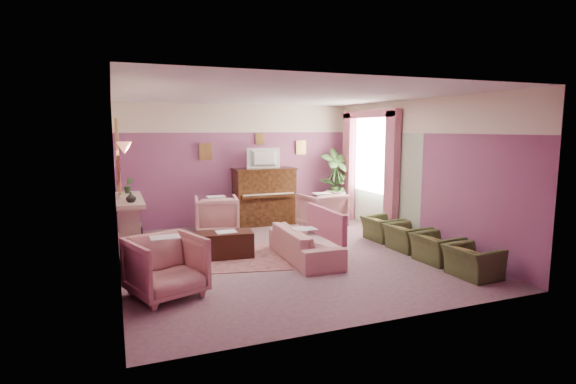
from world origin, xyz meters
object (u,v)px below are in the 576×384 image
object	(u,v)px
piano	(264,197)
side_table	(335,206)
olive_chair_b	(437,244)
olive_chair_d	(382,225)
floral_armchair_right	(322,209)
olive_chair_c	(407,233)
floral_armchair_left	(216,213)
olive_chair_a	(473,257)
coffee_table	(224,245)
television	(265,157)
sofa	(305,238)
floral_armchair_front	(166,263)

from	to	relation	value
piano	side_table	size ratio (longest dim) A/B	2.00
olive_chair_b	olive_chair_d	bearing A→B (deg)	90.00
floral_armchair_right	olive_chair_b	xyz separation A→B (m)	(0.70, -2.99, -0.14)
piano	olive_chair_c	distance (m)	3.62
piano	floral_armchair_left	world-z (taller)	piano
olive_chair_a	piano	bearing A→B (deg)	109.83
coffee_table	olive_chair_d	world-z (taller)	olive_chair_d
coffee_table	floral_armchair_left	bearing A→B (deg)	81.46
olive_chair_c	olive_chair_a	bearing A→B (deg)	-90.00
television	floral_armchair_right	size ratio (longest dim) A/B	0.87
sofa	floral_armchair_front	world-z (taller)	floral_armchair_front
olive_chair_a	television	bearing A→B (deg)	110.02
television	side_table	distance (m)	2.18
sofa	floral_armchair_front	distance (m)	2.60
floral_armchair_right	olive_chair_b	size ratio (longest dim) A/B	1.24
coffee_table	floral_armchair_right	distance (m)	2.94
floral_armchair_front	television	bearing A→B (deg)	55.37
television	floral_armchair_front	distance (m)	4.85
sofa	olive_chair_b	size ratio (longest dim) A/B	2.51
olive_chair_c	olive_chair_d	xyz separation A→B (m)	(0.00, 0.82, 0.00)
television	olive_chair_d	bearing A→B (deg)	-52.92
olive_chair_a	olive_chair_b	size ratio (longest dim) A/B	1.00
olive_chair_d	floral_armchair_left	bearing A→B (deg)	150.09
floral_armchair_left	olive_chair_b	xyz separation A→B (m)	(3.00, -3.37, -0.14)
olive_chair_c	olive_chair_b	bearing A→B (deg)	-90.00
coffee_table	olive_chair_c	size ratio (longest dim) A/B	1.36
sofa	floral_armchair_right	xyz separation A→B (m)	(1.29, 2.00, 0.08)
floral_armchair_right	piano	bearing A→B (deg)	136.26
olive_chair_d	side_table	size ratio (longest dim) A/B	1.05
television	floral_armchair_left	distance (m)	1.80
television	olive_chair_d	distance (m)	3.14
olive_chair_a	olive_chair_b	xyz separation A→B (m)	(0.00, 0.82, 0.00)
television	floral_armchair_front	world-z (taller)	television
sofa	floral_armchair_right	distance (m)	2.38
television	sofa	distance (m)	3.20
coffee_table	sofa	world-z (taller)	sofa
floral_armchair_left	side_table	world-z (taller)	floral_armchair_left
sofa	olive_chair_b	distance (m)	2.22
olive_chair_a	side_table	size ratio (longest dim) A/B	1.05
piano	television	xyz separation A→B (m)	(0.00, -0.05, 0.95)
floral_armchair_right	olive_chair_c	bearing A→B (deg)	-72.15
coffee_table	olive_chair_c	distance (m)	3.36
olive_chair_a	side_table	xyz separation A→B (m)	(0.04, 4.63, 0.03)
sofa	olive_chair_c	size ratio (longest dim) A/B	2.51
coffee_table	floral_armchair_left	distance (m)	1.81
floral_armchair_right	sofa	bearing A→B (deg)	-122.74
piano	floral_armchair_left	size ratio (longest dim) A/B	1.53
coffee_table	side_table	size ratio (longest dim) A/B	1.43
sofa	olive_chair_d	world-z (taller)	sofa
olive_chair_c	floral_armchair_front	bearing A→B (deg)	-170.10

